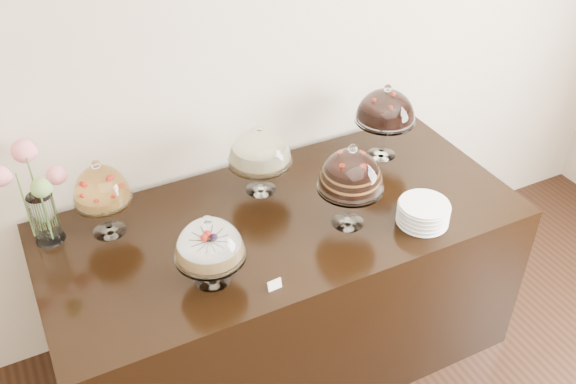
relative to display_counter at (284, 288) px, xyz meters
name	(u,v)px	position (x,y,z in m)	size (l,w,h in m)	color
wall_back	(250,47)	(0.10, 0.55, 1.05)	(5.00, 0.04, 3.00)	beige
display_counter	(284,288)	(0.00, 0.00, 0.00)	(2.20, 1.00, 0.90)	black
cake_stand_sugar_sponge	(209,243)	(-0.44, -0.23, 0.65)	(0.29, 0.29, 0.33)	white
cake_stand_choco_layer	(351,173)	(0.25, -0.16, 0.72)	(0.29, 0.29, 0.42)	white
cake_stand_cheesecake	(260,150)	(0.00, 0.25, 0.68)	(0.31, 0.31, 0.36)	white
cake_stand_dark_choco	(386,109)	(0.70, 0.25, 0.72)	(0.31, 0.31, 0.41)	white
cake_stand_fruit_tart	(101,188)	(-0.73, 0.26, 0.69)	(0.25, 0.25, 0.38)	white
flower_vase	(37,194)	(-0.98, 0.34, 0.69)	(0.29, 0.32, 0.44)	white
plate_stack	(423,213)	(0.55, -0.31, 0.50)	(0.23, 0.23, 0.10)	white
price_card_left	(275,285)	(-0.23, -0.39, 0.47)	(0.06, 0.01, 0.04)	white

